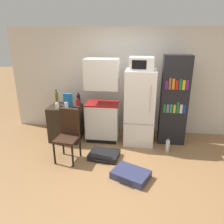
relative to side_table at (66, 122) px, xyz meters
The scene contains 19 objects.
ground_plane 2.00m from the side_table, 41.08° to the right, with size 24.00×24.00×0.00m, color olive.
wall_back 2.00m from the side_table, 23.13° to the left, with size 6.40×0.10×2.47m.
side_table is the anchor object (origin of this frame).
kitchen_hutch 0.95m from the side_table, ahead, with size 0.73×0.50×1.83m.
refrigerator 1.70m from the side_table, ahead, with size 0.63×0.60×1.62m.
microwave 2.14m from the side_table, ahead, with size 0.48×0.42×0.25m.
bookshelf 2.45m from the side_table, ahead, with size 0.56×0.35×1.92m.
bottle_clear_short 0.54m from the side_table, 62.43° to the right, with size 0.08×0.08×0.19m.
bottle_ketchup_red 0.55m from the side_table, 15.95° to the left, with size 0.08×0.08×0.16m.
bottle_olive_oil 0.63m from the side_table, 140.39° to the left, with size 0.07×0.07×0.31m.
bottle_milk_white 0.52m from the side_table, 115.84° to the right, with size 0.07×0.07×0.17m.
bottle_amber_beer 0.49m from the side_table, 166.81° to the right, with size 0.08×0.08×0.15m.
bottle_wine_dark 0.60m from the side_table, 34.62° to the left, with size 0.08×0.08×0.26m.
bowl 0.48m from the side_table, 88.45° to the left, with size 0.13×0.13×0.04m.
cereal_box 0.56m from the side_table, 23.44° to the right, with size 0.19×0.07×0.30m.
chair 0.91m from the side_table, 67.64° to the right, with size 0.44×0.45×0.99m.
suitcase_large_flat 2.07m from the side_table, 40.25° to the right, with size 0.72×0.63×0.13m.
suitcase_small_flat 1.29m from the side_table, 36.29° to the right, with size 0.61×0.50×0.12m.
water_bottle_front 2.30m from the side_table, ahead, with size 0.08×0.08×0.31m.
Camera 1 is at (0.18, -3.16, 2.31)m, focal length 35.00 mm.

